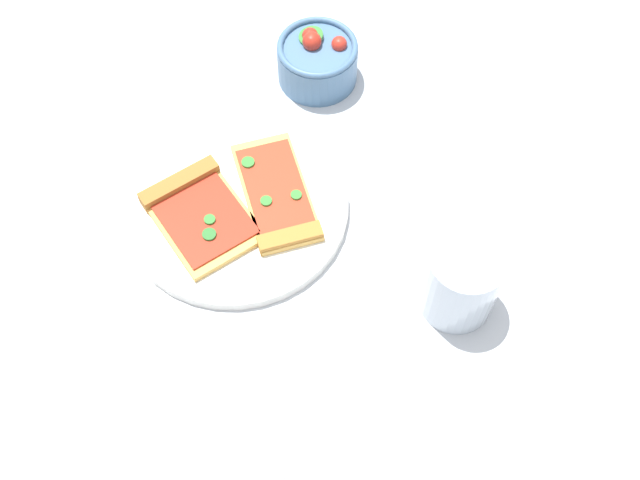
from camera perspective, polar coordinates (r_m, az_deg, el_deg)
ground_plane at (r=0.93m, az=-5.01°, el=0.35°), size 2.40×2.40×0.00m
plate at (r=0.95m, az=-6.10°, el=2.46°), size 0.27×0.27×0.01m
pizza_slice_near at (r=0.93m, az=-8.84°, el=2.12°), size 0.16×0.15×0.02m
pizza_slice_far at (r=0.93m, az=-3.14°, el=3.07°), size 0.17×0.16×0.01m
salad_bowl at (r=1.05m, az=-0.18°, el=12.93°), size 0.10×0.10×0.07m
soda_glass at (r=0.86m, az=10.17°, el=-3.05°), size 0.08×0.08×0.10m
pepper_shaker at (r=0.78m, az=-3.65°, el=-16.83°), size 0.03×0.03×0.08m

